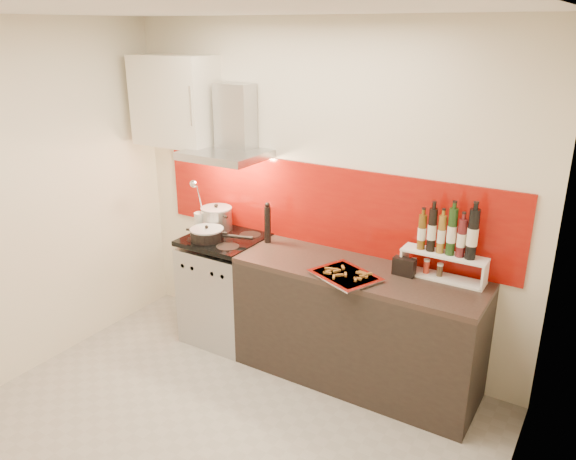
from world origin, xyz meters
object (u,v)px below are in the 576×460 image
Objects in this scene: range_stove at (226,289)px; saute_pan at (208,234)px; pepper_mill at (268,223)px; baking_tray at (345,275)px; counter at (356,325)px; stock_pot at (217,218)px.

range_stove is 1.78× the size of saute_pan.
baking_tray is at bearing -19.08° from pepper_mill.
counter is 1.48m from stock_pot.
counter is at bearing 81.69° from baking_tray.
range_stove is 1.20m from counter.
baking_tray is at bearing -98.31° from counter.
baking_tray is at bearing -2.54° from saute_pan.
counter is 3.53× the size of saute_pan.
saute_pan is 0.49m from pepper_mill.
range_stove is 3.48× the size of stock_pot.
pepper_mill reaches higher than stock_pot.
range_stove is 0.72m from pepper_mill.
range_stove is 1.28m from baking_tray.
saute_pan is at bearing -67.76° from stock_pot.
range_stove is 0.53m from saute_pan.
saute_pan is (-1.27, -0.12, 0.51)m from counter.
baking_tray is at bearing -12.44° from stock_pot.
stock_pot is at bearing 178.74° from pepper_mill.
baking_tray is (1.17, -0.17, 0.47)m from range_stove.
stock_pot is (-0.17, 0.13, 0.56)m from range_stove.
counter is at bearing -7.45° from pepper_mill.
pepper_mill is at bearing 28.57° from saute_pan.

